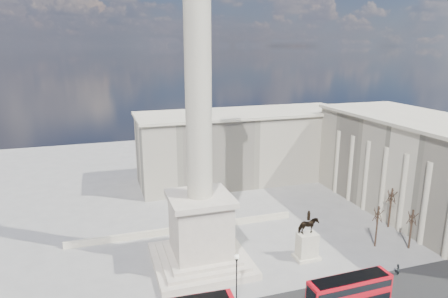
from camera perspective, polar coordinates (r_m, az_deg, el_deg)
ground at (r=58.22m, az=-1.99°, el=-18.36°), size 180.00×180.00×0.00m
nelsons_column at (r=56.90m, az=-3.49°, el=-4.68°), size 14.00×14.00×49.85m
balustrade_wall at (r=71.55m, az=-5.57°, el=-11.28°), size 40.00×0.60×1.10m
building_east at (r=84.47m, az=26.66°, el=-2.37°), size 19.00×46.00×18.60m
building_northeast at (r=96.06m, az=2.93°, el=0.46°), size 51.00×17.00×16.60m
red_bus_c at (r=54.18m, az=17.50°, el=-18.97°), size 10.84×2.75×4.37m
victorian_lamp at (r=51.93m, az=1.81°, el=-17.54°), size 0.59×0.59×6.86m
equestrian_statue at (r=63.43m, az=11.81°, el=-12.91°), size 3.75×2.81×7.88m
bare_tree_near at (r=68.83m, az=21.17°, el=-8.57°), size 1.67×1.67×7.32m
bare_tree_mid at (r=70.43m, az=25.34°, el=-8.73°), size 1.84×1.84×6.96m
bare_tree_far at (r=76.72m, az=22.84°, el=-6.09°), size 1.90×1.90×7.75m
pedestrian_walking at (r=58.06m, az=14.43°, el=-18.06°), size 0.59×0.40×1.54m
pedestrian_standing at (r=64.14m, az=23.52°, el=-15.50°), size 0.92×0.80×1.61m
pedestrian_crossing at (r=58.89m, az=16.24°, el=-17.64°), size 1.01×0.87×1.62m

